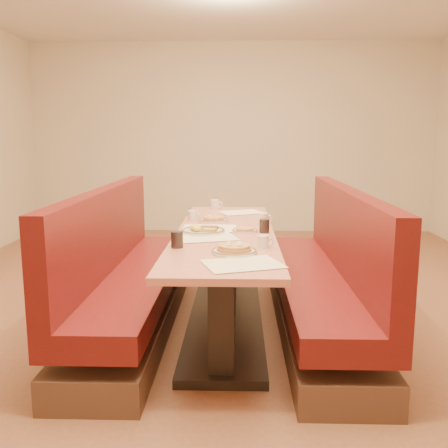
{
  "coord_description": "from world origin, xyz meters",
  "views": [
    {
      "loc": [
        0.1,
        -3.56,
        1.42
      ],
      "look_at": [
        0.0,
        -0.29,
        0.85
      ],
      "focal_mm": 40.0,
      "sensor_mm": 36.0,
      "label": 1
    }
  ],
  "objects_px": {
    "diner_table": "(225,280)",
    "coffee_mug_b": "(193,215)",
    "pancake_plate": "(234,250)",
    "soda_tumbler_mid": "(264,226)",
    "booth_right": "(325,283)",
    "eggs_plate": "(202,230)",
    "coffee_mug_a": "(264,241)",
    "soda_tumbler_near": "(177,240)",
    "booth_left": "(127,281)",
    "coffee_mug_d": "(215,204)",
    "coffee_mug_c": "(263,219)"
  },
  "relations": [
    {
      "from": "booth_left",
      "to": "soda_tumbler_mid",
      "type": "bearing_deg",
      "value": -3.53
    },
    {
      "from": "booth_left",
      "to": "soda_tumbler_near",
      "type": "distance_m",
      "value": 0.85
    },
    {
      "from": "diner_table",
      "to": "pancake_plate",
      "type": "distance_m",
      "value": 0.82
    },
    {
      "from": "coffee_mug_d",
      "to": "pancake_plate",
      "type": "bearing_deg",
      "value": -74.85
    },
    {
      "from": "diner_table",
      "to": "coffee_mug_a",
      "type": "bearing_deg",
      "value": -65.67
    },
    {
      "from": "coffee_mug_c",
      "to": "soda_tumbler_mid",
      "type": "bearing_deg",
      "value": -101.82
    },
    {
      "from": "coffee_mug_a",
      "to": "soda_tumbler_mid",
      "type": "height_order",
      "value": "soda_tumbler_mid"
    },
    {
      "from": "booth_left",
      "to": "booth_right",
      "type": "relative_size",
      "value": 1.0
    },
    {
      "from": "diner_table",
      "to": "booth_right",
      "type": "height_order",
      "value": "booth_right"
    },
    {
      "from": "coffee_mug_a",
      "to": "booth_left",
      "type": "bearing_deg",
      "value": 151.3
    },
    {
      "from": "soda_tumbler_near",
      "to": "soda_tumbler_mid",
      "type": "height_order",
      "value": "soda_tumbler_near"
    },
    {
      "from": "pancake_plate",
      "to": "soda_tumbler_mid",
      "type": "xyz_separation_m",
      "value": [
        0.21,
        0.65,
        0.03
      ]
    },
    {
      "from": "diner_table",
      "to": "soda_tumbler_near",
      "type": "height_order",
      "value": "soda_tumbler_near"
    },
    {
      "from": "diner_table",
      "to": "booth_right",
      "type": "bearing_deg",
      "value": 0.0
    },
    {
      "from": "diner_table",
      "to": "coffee_mug_b",
      "type": "relative_size",
      "value": 24.2
    },
    {
      "from": "coffee_mug_c",
      "to": "coffee_mug_d",
      "type": "bearing_deg",
      "value": 104.28
    },
    {
      "from": "booth_right",
      "to": "coffee_mug_a",
      "type": "xyz_separation_m",
      "value": [
        -0.48,
        -0.56,
        0.43
      ]
    },
    {
      "from": "pancake_plate",
      "to": "eggs_plate",
      "type": "relative_size",
      "value": 0.86
    },
    {
      "from": "coffee_mug_d",
      "to": "soda_tumbler_near",
      "type": "height_order",
      "value": "soda_tumbler_near"
    },
    {
      "from": "coffee_mug_a",
      "to": "coffee_mug_c",
      "type": "distance_m",
      "value": 0.8
    },
    {
      "from": "booth_left",
      "to": "eggs_plate",
      "type": "distance_m",
      "value": 0.71
    },
    {
      "from": "soda_tumbler_mid",
      "to": "coffee_mug_c",
      "type": "bearing_deg",
      "value": 89.31
    },
    {
      "from": "soda_tumbler_near",
      "to": "booth_right",
      "type": "bearing_deg",
      "value": 29.57
    },
    {
      "from": "pancake_plate",
      "to": "eggs_plate",
      "type": "xyz_separation_m",
      "value": [
        -0.23,
        0.62,
        -0.0
      ]
    },
    {
      "from": "eggs_plate",
      "to": "coffee_mug_a",
      "type": "distance_m",
      "value": 0.62
    },
    {
      "from": "coffee_mug_b",
      "to": "coffee_mug_d",
      "type": "relative_size",
      "value": 0.89
    },
    {
      "from": "coffee_mug_b",
      "to": "coffee_mug_a",
      "type": "bearing_deg",
      "value": -38.75
    },
    {
      "from": "coffee_mug_d",
      "to": "soda_tumbler_mid",
      "type": "xyz_separation_m",
      "value": [
        0.4,
        -1.16,
        0.0
      ]
    },
    {
      "from": "diner_table",
      "to": "coffee_mug_a",
      "type": "relative_size",
      "value": 24.54
    },
    {
      "from": "booth_right",
      "to": "coffee_mug_c",
      "type": "height_order",
      "value": "booth_right"
    },
    {
      "from": "booth_right",
      "to": "pancake_plate",
      "type": "relative_size",
      "value": 9.3
    },
    {
      "from": "diner_table",
      "to": "eggs_plate",
      "type": "relative_size",
      "value": 8.02
    },
    {
      "from": "booth_left",
      "to": "eggs_plate",
      "type": "bearing_deg",
      "value": -9.0
    },
    {
      "from": "coffee_mug_b",
      "to": "diner_table",
      "type": "bearing_deg",
      "value": -34.47
    },
    {
      "from": "coffee_mug_b",
      "to": "soda_tumbler_near",
      "type": "bearing_deg",
      "value": -66.87
    },
    {
      "from": "booth_right",
      "to": "booth_left",
      "type": "bearing_deg",
      "value": 180.0
    },
    {
      "from": "soda_tumbler_mid",
      "to": "pancake_plate",
      "type": "bearing_deg",
      "value": -107.71
    },
    {
      "from": "diner_table",
      "to": "pancake_plate",
      "type": "height_order",
      "value": "pancake_plate"
    },
    {
      "from": "pancake_plate",
      "to": "coffee_mug_d",
      "type": "height_order",
      "value": "coffee_mug_d"
    },
    {
      "from": "coffee_mug_d",
      "to": "soda_tumbler_near",
      "type": "relative_size",
      "value": 1.13
    },
    {
      "from": "eggs_plate",
      "to": "coffee_mug_a",
      "type": "xyz_separation_m",
      "value": [
        0.41,
        -0.47,
        0.02
      ]
    },
    {
      "from": "pancake_plate",
      "to": "coffee_mug_d",
      "type": "distance_m",
      "value": 1.82
    },
    {
      "from": "diner_table",
      "to": "coffee_mug_b",
      "type": "height_order",
      "value": "coffee_mug_b"
    },
    {
      "from": "diner_table",
      "to": "coffee_mug_a",
      "type": "height_order",
      "value": "coffee_mug_a"
    },
    {
      "from": "coffee_mug_b",
      "to": "soda_tumbler_near",
      "type": "xyz_separation_m",
      "value": [
        -0.0,
        -1.01,
        0.01
      ]
    },
    {
      "from": "soda_tumbler_near",
      "to": "soda_tumbler_mid",
      "type": "relative_size",
      "value": 1.06
    },
    {
      "from": "diner_table",
      "to": "coffee_mug_c",
      "type": "bearing_deg",
      "value": 40.23
    },
    {
      "from": "eggs_plate",
      "to": "soda_tumbler_mid",
      "type": "height_order",
      "value": "soda_tumbler_mid"
    },
    {
      "from": "booth_right",
      "to": "soda_tumbler_mid",
      "type": "distance_m",
      "value": 0.63
    },
    {
      "from": "pancake_plate",
      "to": "soda_tumbler_mid",
      "type": "relative_size",
      "value": 2.76
    }
  ]
}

